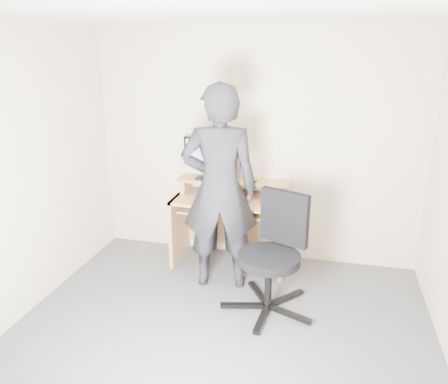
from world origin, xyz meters
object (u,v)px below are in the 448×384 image
at_px(monitor, 205,154).
at_px(person, 219,189).
at_px(desk, 232,214).
at_px(office_chair, 274,249).

height_order(monitor, person, person).
distance_m(desk, person, 0.68).
bearing_deg(office_chair, monitor, 158.07).
bearing_deg(person, monitor, -73.40).
distance_m(desk, monitor, 0.70).
xyz_separation_m(office_chair, person, (-0.57, 0.30, 0.42)).
distance_m(monitor, person, 0.67).
distance_m(monitor, office_chair, 1.38).
bearing_deg(desk, person, -90.77).
relative_size(monitor, office_chair, 0.46).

